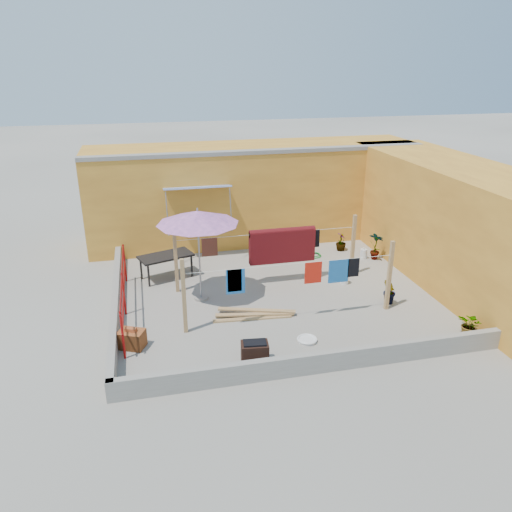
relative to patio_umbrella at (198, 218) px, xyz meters
name	(u,v)px	position (x,y,z in m)	size (l,w,h in m)	color
ground	(275,295)	(1.94, -0.21, -2.21)	(80.00, 80.00, 0.00)	#9E998E
wall_back	(254,192)	(2.44, 4.49, -0.60)	(11.00, 3.27, 3.21)	gold
wall_right	(458,224)	(7.14, -0.21, -0.61)	(2.40, 9.00, 3.20)	gold
parapet_front	(322,362)	(1.94, -3.79, -1.99)	(8.30, 0.16, 0.44)	gray
parapet_left	(116,303)	(-2.14, -0.21, -1.99)	(0.16, 7.30, 0.44)	gray
red_railing	(123,287)	(-1.91, -0.41, -1.49)	(0.05, 4.20, 1.10)	#A61110
clothesline_rig	(282,250)	(2.26, 0.35, -1.17)	(5.09, 2.35, 1.80)	tan
patio_umbrella	(198,218)	(0.00, 0.00, 0.00)	(2.57, 2.57, 2.46)	gray
outdoor_table	(166,257)	(-0.77, 1.58, -1.58)	(1.64, 1.18, 0.69)	black
brick_stack	(132,339)	(-1.76, -1.99, -2.01)	(0.66, 0.59, 0.47)	#9B5023
lumber_pile	(255,314)	(1.14, -1.26, -2.15)	(2.04, 0.74, 0.12)	tan
brazier	(255,353)	(0.70, -3.19, -1.97)	(0.60, 0.44, 0.50)	black
white_basin	(307,340)	(2.02, -2.64, -2.17)	(0.45, 0.45, 0.08)	silver
water_jug_a	(363,254)	(5.33, 1.69, -2.06)	(0.22, 0.22, 0.34)	silver
water_jug_b	(345,278)	(4.01, 0.04, -2.05)	(0.23, 0.23, 0.36)	silver
green_hose	(314,255)	(3.88, 2.22, -2.18)	(0.48, 0.48, 0.07)	#197328
plant_back_a	(280,247)	(2.73, 2.18, -1.80)	(0.74, 0.64, 0.82)	#1B5E1C
plant_back_b	(341,242)	(4.90, 2.50, -1.91)	(0.33, 0.33, 0.60)	#1B5E1C
plant_right_a	(376,246)	(5.64, 1.53, -1.76)	(0.47, 0.32, 0.90)	#1B5E1C
plant_right_b	(390,292)	(4.63, -1.38, -1.86)	(0.38, 0.31, 0.69)	#1B5E1C
plant_right_c	(471,325)	(5.64, -3.27, -1.91)	(0.53, 0.46, 0.59)	#1B5E1C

